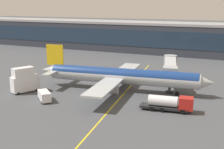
{
  "coord_description": "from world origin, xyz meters",
  "views": [
    {
      "loc": [
        32.56,
        -62.58,
        21.9
      ],
      "look_at": [
        1.92,
        5.21,
        4.5
      ],
      "focal_mm": 49.33,
      "sensor_mm": 36.0,
      "label": 1
    }
  ],
  "objects_px": {
    "main_airliner": "(121,76)",
    "catering_lift": "(25,80)",
    "fuel_tanker": "(170,103)",
    "crew_van": "(44,95)"
  },
  "relations": [
    {
      "from": "main_airliner",
      "to": "fuel_tanker",
      "type": "distance_m",
      "value": 18.19
    },
    {
      "from": "catering_lift",
      "to": "crew_van",
      "type": "distance_m",
      "value": 9.91
    },
    {
      "from": "main_airliner",
      "to": "crew_van",
      "type": "xyz_separation_m",
      "value": [
        -12.66,
        -15.02,
        -2.56
      ]
    },
    {
      "from": "main_airliner",
      "to": "catering_lift",
      "type": "bearing_deg",
      "value": -152.99
    },
    {
      "from": "fuel_tanker",
      "to": "catering_lift",
      "type": "xyz_separation_m",
      "value": [
        -36.64,
        -1.07,
        1.32
      ]
    },
    {
      "from": "crew_van",
      "to": "fuel_tanker",
      "type": "bearing_deg",
      "value": 10.44
    },
    {
      "from": "crew_van",
      "to": "main_airliner",
      "type": "bearing_deg",
      "value": 49.88
    },
    {
      "from": "fuel_tanker",
      "to": "crew_van",
      "type": "xyz_separation_m",
      "value": [
        -27.76,
        -5.12,
        -0.43
      ]
    },
    {
      "from": "main_airliner",
      "to": "fuel_tanker",
      "type": "xyz_separation_m",
      "value": [
        15.1,
        -9.91,
        -2.13
      ]
    },
    {
      "from": "fuel_tanker",
      "to": "main_airliner",
      "type": "bearing_deg",
      "value": 146.74
    }
  ]
}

